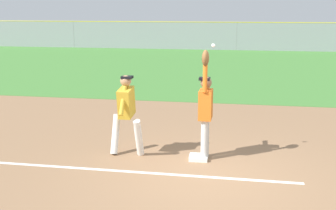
# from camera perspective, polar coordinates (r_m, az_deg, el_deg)

# --- Properties ---
(ground_plane) EXTENTS (74.89, 74.89, 0.00)m
(ground_plane) POSITION_cam_1_polar(r_m,az_deg,el_deg) (8.17, 5.50, -9.39)
(ground_plane) COLOR #936D4C
(outfield_grass) EXTENTS (50.21, 18.29, 0.01)m
(outfield_grass) POSITION_cam_1_polar(r_m,az_deg,el_deg) (23.20, 8.54, 5.06)
(outfield_grass) COLOR #478438
(outfield_grass) RESTS_ON ground_plane
(first_base) EXTENTS (0.40, 0.40, 0.08)m
(first_base) POSITION_cam_1_polar(r_m,az_deg,el_deg) (9.00, 4.06, -6.95)
(first_base) COLOR white
(first_base) RESTS_ON ground_plane
(fielder) EXTENTS (0.28, 0.89, 2.28)m
(fielder) POSITION_cam_1_polar(r_m,az_deg,el_deg) (8.76, 4.99, -0.15)
(fielder) COLOR silver
(fielder) RESTS_ON ground_plane
(runner) EXTENTS (0.72, 0.84, 1.72)m
(runner) POSITION_cam_1_polar(r_m,az_deg,el_deg) (9.01, -5.54, -0.61)
(runner) COLOR white
(runner) RESTS_ON ground_plane
(baseball) EXTENTS (0.07, 0.07, 0.07)m
(baseball) POSITION_cam_1_polar(r_m,az_deg,el_deg) (8.62, 6.03, 7.84)
(baseball) COLOR white
(outfield_fence) EXTENTS (50.29, 0.08, 2.06)m
(outfield_fence) POSITION_cam_1_polar(r_m,az_deg,el_deg) (32.20, 9.06, 9.00)
(outfield_fence) COLOR #93999E
(outfield_fence) RESTS_ON ground_plane
(parked_car_red) EXTENTS (4.47, 2.25, 1.25)m
(parked_car_red) POSITION_cam_1_polar(r_m,az_deg,el_deg) (35.83, -1.69, 8.96)
(parked_car_red) COLOR #B21E1E
(parked_car_red) RESTS_ON ground_plane
(parked_car_black) EXTENTS (4.47, 2.25, 1.25)m
(parked_car_black) POSITION_cam_1_polar(r_m,az_deg,el_deg) (35.18, 7.92, 8.77)
(parked_car_black) COLOR black
(parked_car_black) RESTS_ON ground_plane
(parked_car_blue) EXTENTS (4.44, 2.20, 1.25)m
(parked_car_blue) POSITION_cam_1_polar(r_m,az_deg,el_deg) (34.84, 16.40, 8.34)
(parked_car_blue) COLOR #23389E
(parked_car_blue) RESTS_ON ground_plane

